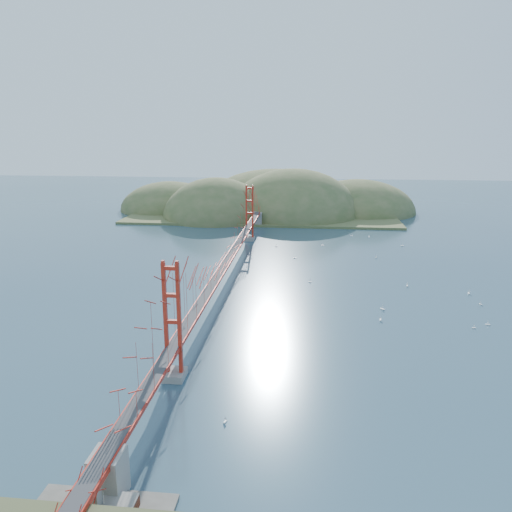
# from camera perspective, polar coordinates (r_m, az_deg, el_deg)

# --- Properties ---
(ground) EXTENTS (320.00, 320.00, 0.00)m
(ground) POSITION_cam_1_polar(r_m,az_deg,el_deg) (77.03, -3.41, -3.13)
(ground) COLOR #2F4B5E
(ground) RESTS_ON ground
(bridge) EXTENTS (2.20, 94.40, 12.00)m
(bridge) POSITION_cam_1_polar(r_m,az_deg,el_deg) (75.37, -3.46, 2.00)
(bridge) COLOR gray
(bridge) RESTS_ON ground
(fort) EXTENTS (3.70, 2.30, 1.75)m
(fort) POSITION_cam_1_polar(r_m,az_deg,el_deg) (35.57, -16.92, -25.98)
(fort) COLOR maroon
(fort) RESTS_ON ground
(far_headlands) EXTENTS (84.00, 58.00, 25.00)m
(far_headlands) POSITION_cam_1_polar(r_m,az_deg,el_deg) (143.13, 2.01, 5.20)
(far_headlands) COLOR olive
(far_headlands) RESTS_ON ground
(sailboat_14) EXTENTS (0.49, 0.58, 0.66)m
(sailboat_14) POSITION_cam_1_polar(r_m,az_deg,el_deg) (64.50, 14.04, -7.02)
(sailboat_14) COLOR white
(sailboat_14) RESTS_ON ground
(sailboat_12) EXTENTS (0.62, 0.58, 0.69)m
(sailboat_12) POSITION_cam_1_polar(r_m,az_deg,el_deg) (101.87, 7.62, 1.28)
(sailboat_12) COLOR white
(sailboat_12) RESTS_ON ground
(sailboat_15) EXTENTS (0.49, 0.51, 0.57)m
(sailboat_15) POSITION_cam_1_polar(r_m,az_deg,el_deg) (111.36, 12.80, 2.18)
(sailboat_15) COLOR white
(sailboat_15) RESTS_ON ground
(sailboat_13) EXTENTS (0.50, 0.45, 0.56)m
(sailboat_13) POSITION_cam_1_polar(r_m,az_deg,el_deg) (65.65, 23.66, -7.48)
(sailboat_13) COLOR white
(sailboat_13) RESTS_ON ground
(sailboat_1) EXTENTS (0.71, 0.71, 0.74)m
(sailboat_1) POSITION_cam_1_polar(r_m,az_deg,el_deg) (68.18, 14.24, -5.83)
(sailboat_1) COLOR white
(sailboat_1) RESTS_ON ground
(sailboat_4) EXTENTS (0.57, 0.57, 0.60)m
(sailboat_4) POSITION_cam_1_polar(r_m,az_deg,el_deg) (94.31, 13.56, -0.10)
(sailboat_4) COLOR white
(sailboat_4) RESTS_ON ground
(sailboat_10) EXTENTS (0.46, 0.49, 0.55)m
(sailboat_10) POSITION_cam_1_polar(r_m,az_deg,el_deg) (43.00, -3.53, -18.26)
(sailboat_10) COLOR white
(sailboat_10) RESTS_ON ground
(sailboat_9) EXTENTS (0.56, 0.65, 0.74)m
(sailboat_9) POSITION_cam_1_polar(r_m,az_deg,el_deg) (78.38, 23.14, -3.89)
(sailboat_9) COLOR white
(sailboat_9) RESTS_ON ground
(sailboat_8) EXTENTS (0.65, 0.57, 0.73)m
(sailboat_8) POSITION_cam_1_polar(r_m,az_deg,el_deg) (104.66, 16.39, 1.17)
(sailboat_8) COLOR white
(sailboat_8) RESTS_ON ground
(sailboat_16) EXTENTS (0.55, 0.55, 0.60)m
(sailboat_16) POSITION_cam_1_polar(r_m,az_deg,el_deg) (77.85, 6.18, -2.89)
(sailboat_16) COLOR white
(sailboat_16) RESTS_ON ground
(sailboat_0) EXTENTS (0.54, 0.57, 0.64)m
(sailboat_0) POSITION_cam_1_polar(r_m,az_deg,el_deg) (78.83, 16.89, -3.22)
(sailboat_0) COLOR white
(sailboat_0) RESTS_ON ground
(sailboat_2) EXTENTS (0.58, 0.49, 0.67)m
(sailboat_2) POSITION_cam_1_polar(r_m,az_deg,el_deg) (67.39, 24.97, -7.05)
(sailboat_2) COLOR white
(sailboat_2) RESTS_ON ground
(sailboat_7) EXTENTS (0.52, 0.45, 0.60)m
(sailboat_7) POSITION_cam_1_polar(r_m,az_deg,el_deg) (112.03, 10.88, 2.35)
(sailboat_7) COLOR white
(sailboat_7) RESTS_ON ground
(sailboat_3) EXTENTS (0.65, 0.56, 0.74)m
(sailboat_3) POSITION_cam_1_polar(r_m,az_deg,el_deg) (91.36, 4.46, -0.19)
(sailboat_3) COLOR white
(sailboat_3) RESTS_ON ground
(sailboat_extra_0) EXTENTS (0.62, 0.56, 0.71)m
(sailboat_extra_0) POSITION_cam_1_polar(r_m,az_deg,el_deg) (100.08, 2.33, 1.16)
(sailboat_extra_0) COLOR white
(sailboat_extra_0) RESTS_ON ground
(sailboat_extra_1) EXTENTS (0.53, 0.53, 0.60)m
(sailboat_extra_1) POSITION_cam_1_polar(r_m,az_deg,el_deg) (74.37, 24.27, -4.99)
(sailboat_extra_1) COLOR white
(sailboat_extra_1) RESTS_ON ground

